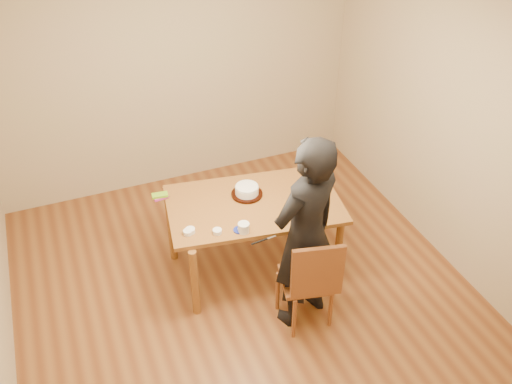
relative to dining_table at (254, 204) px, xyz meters
name	(u,v)px	position (x,y,z in m)	size (l,w,h in m)	color
room_shell	(236,161)	(-0.22, -0.17, 0.62)	(4.00, 4.50, 2.70)	brown
dining_table	(254,204)	(0.00, 0.00, 0.00)	(1.54, 0.91, 0.04)	brown
dining_chair	(305,279)	(0.15, -0.78, -0.28)	(0.40, 0.40, 0.04)	brown
cake_plate	(247,194)	(-0.02, 0.13, 0.03)	(0.28, 0.28, 0.02)	#AB2A0B
cake	(247,190)	(-0.02, 0.13, 0.07)	(0.21, 0.21, 0.07)	white
frosting_dome	(247,186)	(-0.02, 0.13, 0.12)	(0.21, 0.21, 0.03)	white
frosting_tub	(244,228)	(-0.23, -0.34, 0.06)	(0.10, 0.10, 0.09)	white
frosting_lid	(240,230)	(-0.26, -0.31, 0.02)	(0.11, 0.11, 0.01)	#172497
frosting_dollop	(240,229)	(-0.26, -0.31, 0.04)	(0.04, 0.04, 0.02)	white
ramekin_green	(217,231)	(-0.44, -0.28, 0.04)	(0.08, 0.08, 0.04)	white
ramekin_yellow	(190,231)	(-0.65, -0.19, 0.04)	(0.08, 0.08, 0.04)	white
ramekin_multi	(188,232)	(-0.67, -0.20, 0.04)	(0.08, 0.08, 0.04)	white
candy_box_pink	(161,197)	(-0.76, 0.38, 0.03)	(0.14, 0.07, 0.02)	#D8327C
candy_box_green	(160,195)	(-0.76, 0.38, 0.05)	(0.14, 0.07, 0.02)	green
spatula	(259,241)	(-0.16, -0.51, 0.02)	(0.15, 0.01, 0.01)	black
person	(305,235)	(0.15, -0.73, 0.16)	(0.65, 0.43, 1.79)	black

